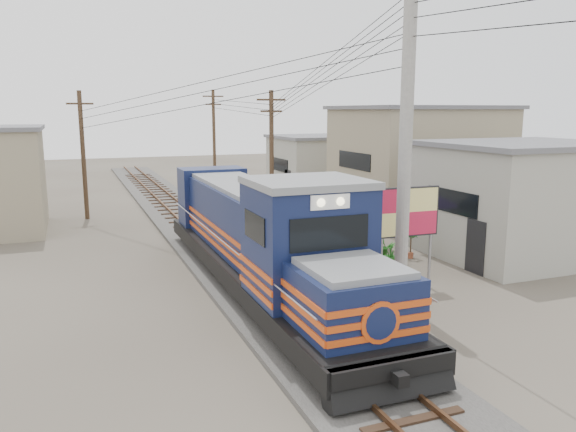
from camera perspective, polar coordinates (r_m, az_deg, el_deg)
name	(u,v)px	position (r m, az deg, el deg)	size (l,w,h in m)	color
ground	(288,315)	(16.83, 0.03, -9.99)	(120.00, 120.00, 0.00)	#473F35
ballast	(209,240)	(26.00, -8.03, -2.46)	(3.60, 70.00, 0.16)	#595651
track	(209,236)	(25.96, -8.04, -2.07)	(1.15, 70.00, 0.12)	#51331E
locomotive	(262,240)	(18.43, -2.62, -2.44)	(3.00, 16.36, 4.05)	black
utility_pole_main	(406,143)	(16.94, 11.85, 7.27)	(0.40, 0.40, 10.00)	#9E9B93
wooden_pole_mid	(272,153)	(30.53, -1.68, 6.42)	(1.60, 0.24, 7.00)	#4C3826
wooden_pole_far	(214,137)	(44.00, -7.52, 7.97)	(1.60, 0.24, 7.50)	#4C3826
wooden_pole_left	(83,153)	(32.76, -20.10, 6.07)	(1.60, 0.24, 7.00)	#4C3826
power_lines	(209,70)	(23.89, -7.98, 14.47)	(9.65, 19.00, 3.30)	black
shophouse_front	(522,199)	(24.94, 22.72, 1.59)	(7.35, 6.30, 4.70)	gray
shophouse_mid	(418,162)	(32.43, 13.04, 5.39)	(8.40, 7.35, 6.20)	gray
shophouse_back	(319,165)	(40.49, 3.20, 5.23)	(6.30, 6.30, 4.20)	gray
billboard	(408,215)	(18.77, 12.06, 0.13)	(2.27, 0.20, 3.50)	#99999E
market_umbrella	(367,205)	(24.50, 8.03, 1.11)	(2.46, 2.46, 2.18)	black
vendor	(373,229)	(25.17, 8.66, -1.36)	(0.54, 0.36, 1.49)	black
plant_nursery	(349,249)	(22.56, 6.26, -3.37)	(3.33, 3.28, 1.08)	#1D5718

